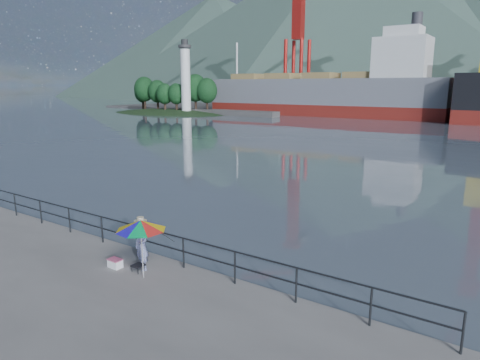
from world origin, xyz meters
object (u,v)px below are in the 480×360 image
(cooler_bag, at_px, (115,264))
(bulk_carrier, at_px, (329,93))
(fisherman, at_px, (142,246))
(beach_umbrella, at_px, (141,225))

(cooler_bag, xyz_separation_m, bulk_carrier, (-23.62, 73.12, 4.05))
(fisherman, bearing_deg, bulk_carrier, 122.66)
(fisherman, relative_size, bulk_carrier, 0.03)
(fisherman, distance_m, beach_umbrella, 1.09)
(cooler_bag, bearing_deg, fisherman, 26.94)
(beach_umbrella, xyz_separation_m, cooler_bag, (-1.31, 0.02, -1.55))
(fisherman, xyz_separation_m, bulk_carrier, (-24.45, 72.72, 3.38))
(beach_umbrella, distance_m, bulk_carrier, 77.32)
(beach_umbrella, relative_size, bulk_carrier, 0.04)
(fisherman, relative_size, beach_umbrella, 0.85)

